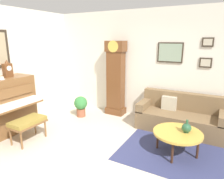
{
  "coord_description": "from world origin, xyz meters",
  "views": [
    {
      "loc": [
        1.89,
        -2.65,
        2.07
      ],
      "look_at": [
        -0.32,
        1.38,
        0.91
      ],
      "focal_mm": 32.4,
      "sensor_mm": 36.0,
      "label": 1
    }
  ],
  "objects_px": {
    "piano": "(1,107)",
    "mantel_clock": "(8,69)",
    "teacup": "(2,78)",
    "potted_plant": "(81,105)",
    "coffee_table": "(178,133)",
    "piano_bench": "(28,123)",
    "grandfather_clock": "(116,80)",
    "green_jug": "(187,128)",
    "couch": "(180,117)"
  },
  "relations": [
    {
      "from": "piano",
      "to": "teacup",
      "type": "relative_size",
      "value": 12.41
    },
    {
      "from": "piano",
      "to": "couch",
      "type": "relative_size",
      "value": 0.76
    },
    {
      "from": "teacup",
      "to": "coffee_table",
      "type": "bearing_deg",
      "value": 16.62
    },
    {
      "from": "potted_plant",
      "to": "green_jug",
      "type": "bearing_deg",
      "value": -11.59
    },
    {
      "from": "coffee_table",
      "to": "teacup",
      "type": "xyz_separation_m",
      "value": [
        -3.41,
        -1.02,
        0.88
      ]
    },
    {
      "from": "piano",
      "to": "potted_plant",
      "type": "height_order",
      "value": "piano"
    },
    {
      "from": "piano_bench",
      "to": "coffee_table",
      "type": "xyz_separation_m",
      "value": [
        2.79,
        0.99,
        -0.01
      ]
    },
    {
      "from": "piano",
      "to": "teacup",
      "type": "bearing_deg",
      "value": 8.61
    },
    {
      "from": "coffee_table",
      "to": "green_jug",
      "type": "xyz_separation_m",
      "value": [
        0.14,
        0.06,
        0.12
      ]
    },
    {
      "from": "coffee_table",
      "to": "potted_plant",
      "type": "relative_size",
      "value": 1.57
    },
    {
      "from": "teacup",
      "to": "mantel_clock",
      "type": "bearing_deg",
      "value": 119.38
    },
    {
      "from": "coffee_table",
      "to": "teacup",
      "type": "bearing_deg",
      "value": -163.38
    },
    {
      "from": "teacup",
      "to": "green_jug",
      "type": "bearing_deg",
      "value": 16.9
    },
    {
      "from": "mantel_clock",
      "to": "teacup",
      "type": "height_order",
      "value": "mantel_clock"
    },
    {
      "from": "piano_bench",
      "to": "teacup",
      "type": "distance_m",
      "value": 1.07
    },
    {
      "from": "teacup",
      "to": "green_jug",
      "type": "height_order",
      "value": "teacup"
    },
    {
      "from": "couch",
      "to": "coffee_table",
      "type": "xyz_separation_m",
      "value": [
        0.15,
        -1.08,
        0.08
      ]
    },
    {
      "from": "piano_bench",
      "to": "piano",
      "type": "bearing_deg",
      "value": -176.4
    },
    {
      "from": "mantel_clock",
      "to": "potted_plant",
      "type": "bearing_deg",
      "value": 58.59
    },
    {
      "from": "coffee_table",
      "to": "green_jug",
      "type": "height_order",
      "value": "green_jug"
    },
    {
      "from": "couch",
      "to": "coffee_table",
      "type": "height_order",
      "value": "couch"
    },
    {
      "from": "green_jug",
      "to": "potted_plant",
      "type": "relative_size",
      "value": 0.43
    },
    {
      "from": "mantel_clock",
      "to": "potted_plant",
      "type": "relative_size",
      "value": 0.68
    },
    {
      "from": "grandfather_clock",
      "to": "teacup",
      "type": "bearing_deg",
      "value": -122.4
    },
    {
      "from": "piano",
      "to": "couch",
      "type": "xyz_separation_m",
      "value": [
        3.4,
        2.11,
        -0.32
      ]
    },
    {
      "from": "couch",
      "to": "teacup",
      "type": "distance_m",
      "value": 4.0
    },
    {
      "from": "grandfather_clock",
      "to": "coffee_table",
      "type": "bearing_deg",
      "value": -33.32
    },
    {
      "from": "piano_bench",
      "to": "mantel_clock",
      "type": "distance_m",
      "value": 1.28
    },
    {
      "from": "coffee_table",
      "to": "piano_bench",
      "type": "bearing_deg",
      "value": -160.44
    },
    {
      "from": "teacup",
      "to": "couch",
      "type": "bearing_deg",
      "value": 32.67
    },
    {
      "from": "coffee_table",
      "to": "couch",
      "type": "bearing_deg",
      "value": 97.81
    },
    {
      "from": "piano_bench",
      "to": "mantel_clock",
      "type": "height_order",
      "value": "mantel_clock"
    },
    {
      "from": "grandfather_clock",
      "to": "potted_plant",
      "type": "height_order",
      "value": "grandfather_clock"
    },
    {
      "from": "grandfather_clock",
      "to": "mantel_clock",
      "type": "height_order",
      "value": "grandfather_clock"
    },
    {
      "from": "grandfather_clock",
      "to": "teacup",
      "type": "xyz_separation_m",
      "value": [
        -1.46,
        -2.3,
        0.31
      ]
    },
    {
      "from": "piano",
      "to": "green_jug",
      "type": "xyz_separation_m",
      "value": [
        3.69,
        1.1,
        -0.12
      ]
    },
    {
      "from": "teacup",
      "to": "potted_plant",
      "type": "distance_m",
      "value": 2.04
    },
    {
      "from": "piano",
      "to": "piano_bench",
      "type": "relative_size",
      "value": 2.06
    },
    {
      "from": "grandfather_clock",
      "to": "piano_bench",
      "type": "bearing_deg",
      "value": -110.26
    },
    {
      "from": "couch",
      "to": "green_jug",
      "type": "bearing_deg",
      "value": -74.46
    },
    {
      "from": "mantel_clock",
      "to": "green_jug",
      "type": "relative_size",
      "value": 1.58
    },
    {
      "from": "coffee_table",
      "to": "green_jug",
      "type": "bearing_deg",
      "value": 23.57
    },
    {
      "from": "grandfather_clock",
      "to": "couch",
      "type": "xyz_separation_m",
      "value": [
        1.8,
        -0.21,
        -0.65
      ]
    },
    {
      "from": "grandfather_clock",
      "to": "potted_plant",
      "type": "bearing_deg",
      "value": -138.51
    },
    {
      "from": "grandfather_clock",
      "to": "teacup",
      "type": "height_order",
      "value": "grandfather_clock"
    },
    {
      "from": "couch",
      "to": "mantel_clock",
      "type": "bearing_deg",
      "value": -151.39
    },
    {
      "from": "piano",
      "to": "piano_bench",
      "type": "height_order",
      "value": "piano"
    },
    {
      "from": "piano_bench",
      "to": "potted_plant",
      "type": "bearing_deg",
      "value": 86.17
    },
    {
      "from": "couch",
      "to": "potted_plant",
      "type": "relative_size",
      "value": 3.39
    },
    {
      "from": "piano",
      "to": "mantel_clock",
      "type": "distance_m",
      "value": 0.83
    }
  ]
}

